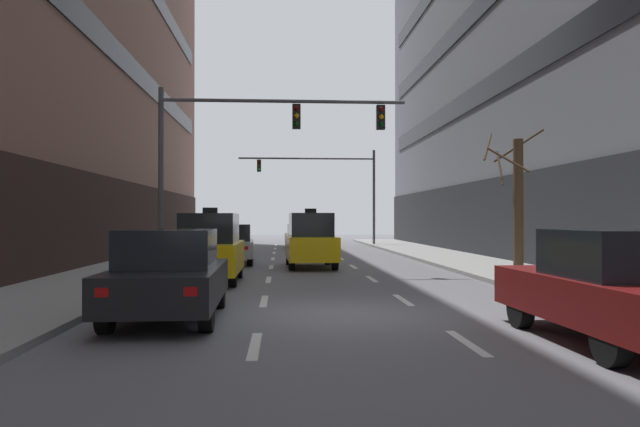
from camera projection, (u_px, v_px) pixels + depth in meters
name	position (u px, v px, depth m)	size (l,w,h in m)	color
ground_plane	(342.00, 314.00, 12.35)	(120.00, 120.00, 0.00)	slate
lane_stripe_l1_s3	(255.00, 345.00, 9.26)	(0.16, 2.00, 0.01)	silver
lane_stripe_l1_s4	(264.00, 301.00, 14.25)	(0.16, 2.00, 0.01)	silver
lane_stripe_l1_s5	(269.00, 280.00, 19.24)	(0.16, 2.00, 0.01)	silver
lane_stripe_l1_s6	(271.00, 267.00, 24.23)	(0.16, 2.00, 0.01)	silver
lane_stripe_l1_s7	(273.00, 259.00, 29.22)	(0.16, 2.00, 0.01)	silver
lane_stripe_l1_s8	(274.00, 253.00, 34.21)	(0.16, 2.00, 0.01)	silver
lane_stripe_l1_s9	(275.00, 248.00, 39.20)	(0.16, 2.00, 0.01)	silver
lane_stripe_l1_s10	(276.00, 245.00, 44.19)	(0.16, 2.00, 0.01)	silver
lane_stripe_l2_s3	(467.00, 343.00, 9.46)	(0.16, 2.00, 0.01)	silver
lane_stripe_l2_s4	(403.00, 300.00, 14.45)	(0.16, 2.00, 0.01)	silver
lane_stripe_l2_s5	(372.00, 279.00, 19.44)	(0.16, 2.00, 0.01)	silver
lane_stripe_l2_s6	(353.00, 267.00, 24.43)	(0.16, 2.00, 0.01)	silver
lane_stripe_l2_s7	(341.00, 258.00, 29.42)	(0.16, 2.00, 0.01)	silver
lane_stripe_l2_s8	(332.00, 253.00, 34.41)	(0.16, 2.00, 0.01)	silver
lane_stripe_l2_s9	(326.00, 248.00, 39.40)	(0.16, 2.00, 0.01)	silver
lane_stripe_l2_s10	(321.00, 245.00, 44.39)	(0.16, 2.00, 0.01)	silver
car_driving_0	(231.00, 244.00, 25.91)	(2.04, 4.53, 1.67)	black
car_driving_1	(169.00, 275.00, 11.62)	(2.01, 4.60, 1.71)	black
taxi_driving_2	(311.00, 240.00, 24.06)	(1.96, 4.44, 2.31)	black
taxi_driving_3	(299.00, 236.00, 40.38)	(1.91, 4.22, 1.73)	black
taxi_driving_4	(210.00, 248.00, 18.42)	(1.80, 4.28, 2.25)	black
car_parked_1	(614.00, 288.00, 9.36)	(2.05, 4.70, 1.75)	black
traffic_signal_0	(248.00, 140.00, 20.89)	(8.40, 0.35, 6.21)	#4C4C51
traffic_signal_1	(333.00, 179.00, 43.08)	(9.58, 0.35, 6.60)	#4C4C51
street_tree_0	(517.00, 202.00, 19.69)	(2.36, 2.31, 4.73)	#4C3823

